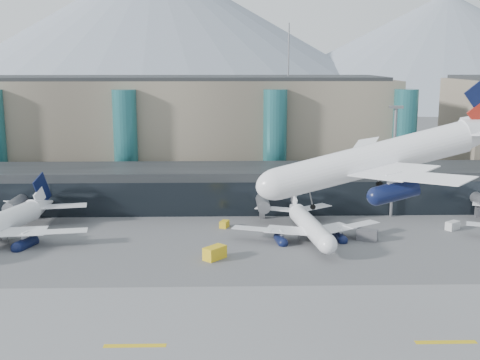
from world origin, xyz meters
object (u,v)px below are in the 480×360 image
at_px(veh_d, 453,226).
at_px(veh_h, 215,253).
at_px(jet_parked_left, 4,216).
at_px(veh_c, 367,235).
at_px(lightmast_mid, 394,155).
at_px(hero_jet, 398,147).
at_px(jet_parked_mid, 307,218).
at_px(veh_a, 10,233).
at_px(veh_b, 224,224).

relative_size(veh_d, veh_h, 0.75).
xyz_separation_m(jet_parked_left, veh_c, (73.36, -3.08, -3.66)).
xyz_separation_m(lightmast_mid, veh_d, (10.22, -11.31, -13.51)).
relative_size(jet_parked_left, veh_d, 12.44).
relative_size(hero_jet, jet_parked_left, 0.91).
distance_m(jet_parked_left, veh_d, 93.62).
distance_m(jet_parked_mid, veh_d, 32.41).
distance_m(hero_jet, jet_parked_left, 82.42).
height_order(hero_jet, veh_h, hero_jet).
height_order(veh_a, veh_c, veh_c).
bearing_deg(veh_d, lightmast_mid, 95.83).
bearing_deg(veh_h, jet_parked_mid, -11.67).
xyz_separation_m(hero_jet, veh_b, (-22.04, 51.30, -24.26)).
xyz_separation_m(jet_parked_mid, veh_d, (31.96, 4.38, -3.07)).
relative_size(veh_a, veh_b, 1.36).
relative_size(hero_jet, veh_c, 8.83).
relative_size(jet_parked_left, veh_c, 9.73).
bearing_deg(lightmast_mid, jet_parked_left, -169.47).
height_order(veh_b, veh_h, veh_h).
height_order(jet_parked_left, veh_a, jet_parked_left).
bearing_deg(veh_d, jet_parked_mid, 151.51).
height_order(veh_c, veh_d, veh_c).
bearing_deg(veh_a, veh_d, -29.42).
bearing_deg(veh_b, hero_jet, -137.03).
xyz_separation_m(jet_parked_left, jet_parked_mid, (61.49, -0.21, -0.81)).
relative_size(veh_a, veh_c, 0.84).
height_order(jet_parked_mid, veh_b, jet_parked_mid).
bearing_deg(veh_a, veh_c, -34.51).
height_order(veh_c, veh_h, veh_h).
bearing_deg(veh_b, jet_parked_left, 118.89).
relative_size(veh_b, veh_h, 0.59).
xyz_separation_m(veh_c, veh_d, (20.09, 7.25, -0.22)).
bearing_deg(veh_h, veh_c, -28.41).
bearing_deg(veh_d, hero_jet, -155.34).
relative_size(hero_jet, veh_d, 11.30).
relative_size(jet_parked_left, jet_parked_mid, 1.22).
height_order(jet_parked_left, veh_d, jet_parked_left).
bearing_deg(veh_c, veh_b, -179.14).
distance_m(hero_jet, veh_h, 45.30).
xyz_separation_m(veh_d, veh_h, (-50.59, -17.94, 0.27)).
distance_m(veh_a, veh_d, 92.69).
bearing_deg(veh_b, veh_d, -73.82).
distance_m(jet_parked_left, veh_a, 3.96).
bearing_deg(veh_h, veh_b, 37.53).
distance_m(veh_a, veh_b, 44.27).
distance_m(veh_b, veh_h, 21.05).
distance_m(veh_a, veh_c, 72.61).
bearing_deg(veh_c, jet_parked_mid, -173.09).
xyz_separation_m(veh_a, veh_h, (42.02, -14.27, 0.22)).
bearing_deg(veh_a, jet_parked_mid, -32.35).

